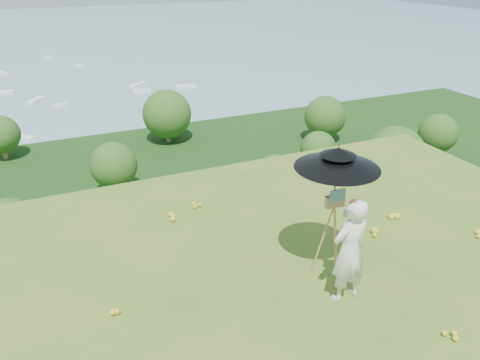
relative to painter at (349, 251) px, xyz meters
name	(u,v)px	position (x,y,z in m)	size (l,w,h in m)	color
forest_slope	(116,327)	(-0.70, 33.70, -29.89)	(140.00, 56.00, 22.00)	#18350E
shoreline_tier	(79,211)	(-0.70, 73.70, -36.89)	(170.00, 28.00, 8.00)	slate
bay_water	(36,50)	(-0.70, 238.70, -34.89)	(700.00, 700.00, 0.00)	#7191A2
slope_trees	(98,206)	(-0.70, 33.70, -15.89)	(110.00, 50.00, 6.00)	#295218
harbor_town	(73,179)	(-0.70, 73.70, -30.39)	(110.00, 22.00, 5.00)	silver
moored_boats	(4,92)	(-13.20, 159.70, -34.54)	(140.00, 140.00, 0.70)	white
wildflowers	(347,354)	(-0.70, -1.05, -0.83)	(10.00, 10.50, 0.12)	yellow
painter	(349,251)	(0.00, 0.00, 0.00)	(0.65, 0.43, 1.79)	silver
field_easel	(332,234)	(0.09, 0.61, -0.05)	(0.64, 0.64, 1.68)	#9D8242
sun_umbrella	(336,175)	(0.09, 0.64, 0.99)	(1.34, 1.34, 1.01)	black
painter_cap	(355,203)	(0.00, 0.00, 0.84)	(0.19, 0.23, 0.10)	#D67588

